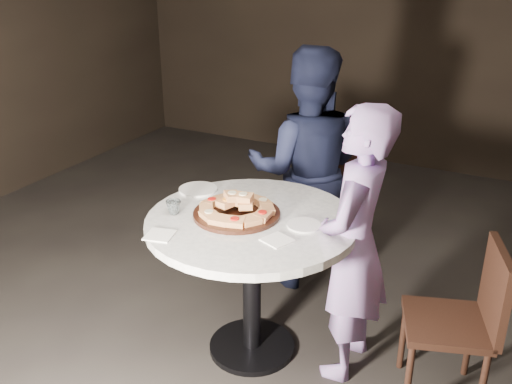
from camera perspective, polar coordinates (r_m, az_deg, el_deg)
floor at (r=3.41m, az=-2.11°, el=-15.27°), size 7.00×7.00×0.00m
table at (r=3.03m, az=-0.43°, el=-5.28°), size 1.37×1.37×0.83m
serving_board at (r=2.99m, az=-1.95°, el=-2.18°), size 0.51×0.51×0.02m
focaccia_pile at (r=2.98m, az=-1.93°, el=-1.43°), size 0.41×0.40×0.11m
plate_left at (r=3.32m, az=-5.81°, el=0.27°), size 0.25×0.25×0.01m
plate_right at (r=2.89m, az=4.81°, el=-3.32°), size 0.22×0.22×0.01m
water_glass at (r=3.03m, az=-8.24°, el=-1.52°), size 0.09×0.09×0.07m
napkin_near at (r=2.83m, az=-9.60°, el=-4.27°), size 0.16×0.16×0.01m
napkin_far at (r=2.74m, az=2.14°, el=-4.83°), size 0.16×0.16×0.01m
chair_far at (r=4.21m, az=7.48°, el=0.17°), size 0.49×0.50×0.85m
chair_right at (r=3.00m, az=20.32°, el=-11.41°), size 0.52×0.51×0.85m
diner_navy at (r=3.72m, az=5.01°, el=2.21°), size 0.94×0.84×1.60m
diner_teal at (r=2.93m, az=9.76°, el=-5.33°), size 0.36×0.54×1.48m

